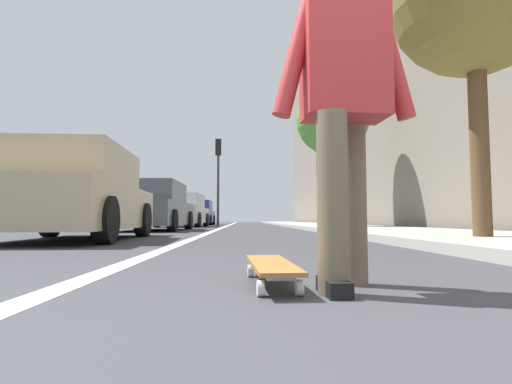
{
  "coord_description": "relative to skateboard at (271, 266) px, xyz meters",
  "views": [
    {
      "loc": [
        -0.95,
        0.3,
        0.33
      ],
      "look_at": [
        13.65,
        -0.13,
        1.33
      ],
      "focal_mm": 28.31,
      "sensor_mm": 36.0,
      "label": 1
    }
  ],
  "objects": [
    {
      "name": "parked_car_end",
      "position": [
        22.4,
        2.98,
        0.6
      ],
      "size": [
        4.56,
        1.96,
        1.47
      ],
      "color": "navy",
      "rests_on": "ground"
    },
    {
      "name": "parked_car_far",
      "position": [
        16.43,
        2.93,
        0.62
      ],
      "size": [
        4.26,
        2.08,
        1.48
      ],
      "color": "#B7B7BC",
      "rests_on": "ground"
    },
    {
      "name": "lane_stripe_white",
      "position": [
        18.88,
        1.02,
        -0.09
      ],
      "size": [
        52.0,
        0.16,
        0.01
      ],
      "primitive_type": "cube",
      "color": "silver",
      "rests_on": "ground"
    },
    {
      "name": "parked_car_mid",
      "position": [
        10.32,
        2.92,
        0.61
      ],
      "size": [
        4.55,
        2.01,
        1.47
      ],
      "color": "#4C5156",
      "rests_on": "ground"
    },
    {
      "name": "ground_plane",
      "position": [
        8.88,
        -0.16,
        -0.09
      ],
      "size": [
        80.0,
        80.0,
        0.0
      ],
      "primitive_type": "plane",
      "color": "#38383D"
    },
    {
      "name": "traffic_light",
      "position": [
        17.67,
        1.42,
        2.87
      ],
      "size": [
        0.33,
        0.28,
        4.29
      ],
      "color": "#2D2D2D",
      "rests_on": "ground"
    },
    {
      "name": "skater_person",
      "position": [
        -0.15,
        -0.35,
        0.84
      ],
      "size": [
        0.47,
        0.72,
        1.64
      ],
      "color": "brown",
      "rests_on": "ground"
    },
    {
      "name": "sidewalk_curb",
      "position": [
        16.88,
        -3.36,
        -0.04
      ],
      "size": [
        52.0,
        3.2,
        0.11
      ],
      "primitive_type": "cube",
      "color": "#9E9B93",
      "rests_on": "ground"
    },
    {
      "name": "skateboard",
      "position": [
        0.0,
        0.0,
        0.0
      ],
      "size": [
        0.85,
        0.25,
        0.11
      ],
      "color": "white",
      "rests_on": "ground"
    },
    {
      "name": "street_tree_mid",
      "position": [
        11.81,
        -2.96,
        3.73
      ],
      "size": [
        2.54,
        2.54,
        5.11
      ],
      "color": "brown",
      "rests_on": "ground"
    },
    {
      "name": "parked_car_near",
      "position": [
        4.57,
        2.93,
        0.62
      ],
      "size": [
        4.08,
        2.12,
        1.49
      ],
      "color": "tan",
      "rests_on": "ground"
    },
    {
      "name": "building_facade",
      "position": [
        20.88,
        -5.8,
        6.41
      ],
      "size": [
        40.0,
        1.2,
        13.01
      ],
      "primitive_type": "cube",
      "color": "slate",
      "rests_on": "ground"
    }
  ]
}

